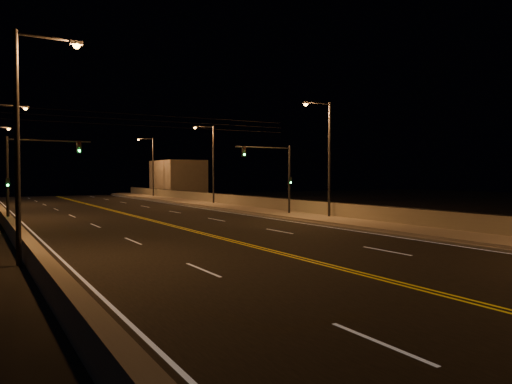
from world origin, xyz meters
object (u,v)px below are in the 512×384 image
streetlight_1 (326,152)px  streetlight_2 (211,159)px  streetlight_3 (151,163)px  traffic_signal_left (26,171)px  traffic_signal_right (279,172)px  streetlight_4 (25,130)px

streetlight_1 → streetlight_2: (0.00, 20.79, 0.00)m
streetlight_3 → traffic_signal_left: size_ratio=1.53×
streetlight_1 → traffic_signal_right: (-1.55, 4.26, -1.45)m
streetlight_1 → traffic_signal_left: bearing=168.1°
traffic_signal_right → traffic_signal_left: 18.74m
streetlight_2 → streetlight_3: (0.00, 21.33, 0.00)m
streetlight_1 → streetlight_3: same height
streetlight_3 → streetlight_4: same height
streetlight_1 → streetlight_2: size_ratio=1.00×
streetlight_1 → traffic_signal_left: size_ratio=1.53×
streetlight_2 → streetlight_3: bearing=90.0°
streetlight_2 → traffic_signal_right: (-1.55, -16.53, -1.45)m
streetlight_2 → traffic_signal_right: 16.67m
streetlight_4 → traffic_signal_right: (19.89, 13.33, -1.45)m
streetlight_4 → traffic_signal_left: 13.46m
streetlight_3 → traffic_signal_left: 42.98m
streetlight_4 → streetlight_1: bearing=22.9°
streetlight_4 → traffic_signal_right: size_ratio=1.53×
streetlight_2 → traffic_signal_right: bearing=-95.3°
streetlight_1 → traffic_signal_right: 4.76m
traffic_signal_right → traffic_signal_left: same height
traffic_signal_right → traffic_signal_left: size_ratio=1.00×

